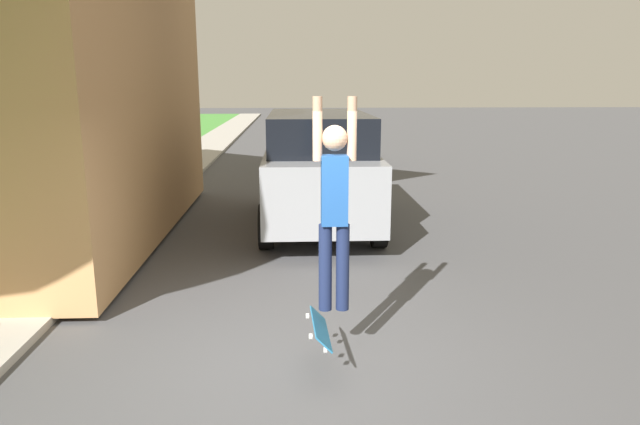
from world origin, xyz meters
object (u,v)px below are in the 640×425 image
object	(u,v)px
car_down_street	(328,146)
skateboard	(320,329)
skateboarder	(334,202)
suv_parked	(319,166)

from	to	relation	value
car_down_street	skateboard	world-z (taller)	car_down_street
skateboarder	skateboard	distance (m)	1.22
suv_parked	car_down_street	xyz separation A→B (m)	(0.74, 8.75, -0.55)
suv_parked	skateboarder	world-z (taller)	skateboarder
suv_parked	skateboard	size ratio (longest dim) A/B	6.00
skateboarder	skateboard	bearing A→B (deg)	-124.50
suv_parked	car_down_street	bearing A→B (deg)	85.19
car_down_street	suv_parked	bearing A→B (deg)	-94.81
car_down_street	skateboarder	xyz separation A→B (m)	(-0.84, -14.36, 1.01)
suv_parked	skateboard	xyz separation A→B (m)	(-0.25, -5.83, -0.74)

